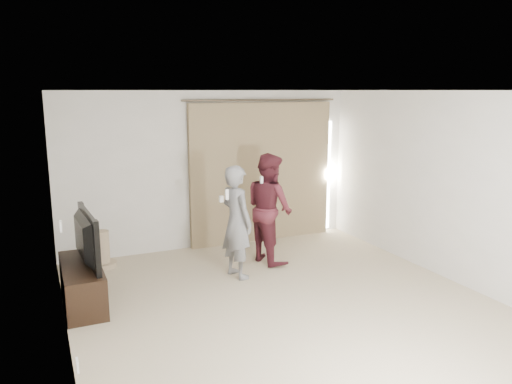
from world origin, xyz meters
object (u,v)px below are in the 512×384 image
person_woman (269,208)px  person_man (237,222)px  tv (79,239)px  tv_console (82,284)px

person_woman → person_man: bearing=-149.7°
tv → person_man: size_ratio=0.72×
tv_console → person_woman: bearing=10.0°
person_man → tv: bearing=-177.7°
tv_console → person_man: 2.17m
tv_console → tv: bearing=0.0°
person_man → tv_console: bearing=-177.7°
tv → person_woman: (2.80, 0.49, 0.00)m
tv_console → tv: size_ratio=1.14×
tv → person_man: 2.10m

